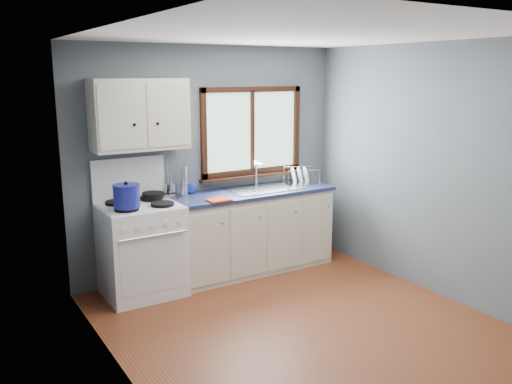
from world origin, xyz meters
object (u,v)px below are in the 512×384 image
skillet (153,195)px  stockpot (127,196)px  utensil_crock (171,189)px  thermos (184,182)px  gas_range (141,247)px  base_cabinets (252,235)px  dish_rack (301,179)px  sink (265,194)px

skillet → stockpot: 0.48m
utensil_crock → thermos: bearing=-28.3°
stockpot → utensil_crock: size_ratio=0.86×
gas_range → skillet: (0.20, 0.13, 0.49)m
thermos → base_cabinets: bearing=-9.5°
thermos → utensil_crock: bearing=151.7°
base_cabinets → utensil_crock: (-0.88, 0.19, 0.59)m
skillet → gas_range: bearing=-135.7°
dish_rack → skillet: bearing=-159.7°
base_cabinets → utensil_crock: utensil_crock is taller
base_cabinets → dish_rack: 0.90m
sink → gas_range: bearing=-179.3°
stockpot → dish_rack: stockpot is taller
thermos → dish_rack: bearing=-3.8°
stockpot → dish_rack: (2.18, 0.21, -0.10)m
sink → stockpot: sink is taller
gas_range → base_cabinets: (1.31, 0.02, -0.08)m
gas_range → stockpot: gas_range is taller
skillet → dish_rack: size_ratio=0.76×
thermos → stockpot: bearing=-157.1°
skillet → utensil_crock: (0.23, 0.08, 0.02)m
base_cabinets → dish_rack: bearing=2.4°
gas_range → dish_rack: gas_range is taller
sink → thermos: 0.97m
sink → stockpot: (-1.66, -0.18, 0.21)m
sink → stockpot: bearing=-173.9°
sink → dish_rack: bearing=3.3°
skillet → dish_rack: 1.81m
sink → skillet: (-1.29, 0.11, 0.12)m
sink → utensil_crock: size_ratio=2.19×
base_cabinets → thermos: bearing=170.5°
sink → utensil_crock: utensil_crock is taller
dish_rack → base_cabinets: bearing=-154.8°
thermos → skillet: bearing=-177.2°
utensil_crock → dish_rack: (1.58, -0.16, -0.03)m
base_cabinets → stockpot: 1.63m
base_cabinets → utensil_crock: bearing=167.7°
utensil_crock → gas_range: bearing=-153.6°
skillet → utensil_crock: utensil_crock is taller
base_cabinets → thermos: size_ratio=5.75×
sink → dish_rack: 0.53m
utensil_crock → dish_rack: 1.59m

